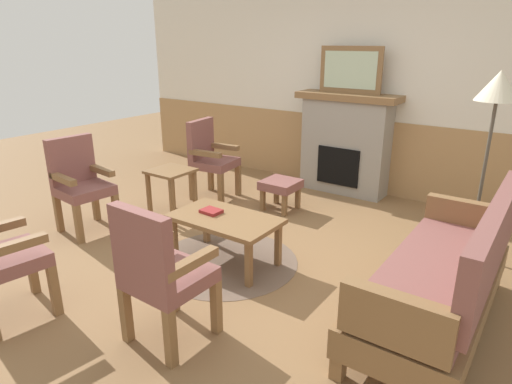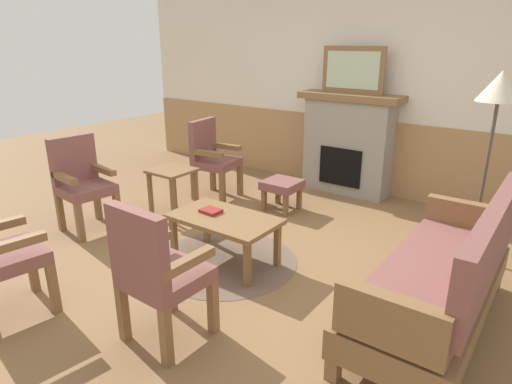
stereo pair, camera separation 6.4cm
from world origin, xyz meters
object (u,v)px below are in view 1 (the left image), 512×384
object	(u,v)px
coffee_table	(225,223)
book_on_table	(211,211)
footstool	(281,187)
armchair_front_left	(160,270)
fireplace	(345,143)
side_table	(171,180)
couch	(443,278)
floor_lamp_by_couch	(497,98)
armchair_near_fireplace	(80,181)
armchair_by_window_left	(210,156)
framed_picture	(350,70)

from	to	relation	value
coffee_table	book_on_table	world-z (taller)	book_on_table
footstool	armchair_front_left	xyz separation A→B (m)	(0.66, -2.49, 0.25)
fireplace	side_table	world-z (taller)	fireplace
book_on_table	side_table	xyz separation A→B (m)	(-1.02, 0.51, -0.02)
side_table	couch	bearing A→B (deg)	-7.97
coffee_table	floor_lamp_by_couch	distance (m)	2.51
floor_lamp_by_couch	armchair_front_left	bearing A→B (deg)	-119.43
book_on_table	footstool	world-z (taller)	book_on_table
book_on_table	armchair_near_fireplace	distance (m)	1.55
floor_lamp_by_couch	armchair_by_window_left	bearing A→B (deg)	-177.41
footstool	floor_lamp_by_couch	size ratio (longest dim) A/B	0.24
armchair_by_window_left	floor_lamp_by_couch	bearing A→B (deg)	2.59
couch	book_on_table	xyz separation A→B (m)	(-1.97, -0.09, 0.06)
framed_picture	side_table	distance (m)	2.54
coffee_table	armchair_by_window_left	world-z (taller)	armchair_by_window_left
armchair_by_window_left	floor_lamp_by_couch	distance (m)	3.19
book_on_table	side_table	world-z (taller)	side_table
framed_picture	coffee_table	bearing A→B (deg)	-90.55
armchair_front_left	side_table	size ratio (longest dim) A/B	1.78
armchair_near_fireplace	armchair_front_left	size ratio (longest dim) A/B	1.00
footstool	armchair_near_fireplace	size ratio (longest dim) A/B	0.41
book_on_table	armchair_by_window_left	xyz separation A→B (m)	(-1.11, 1.26, 0.08)
coffee_table	book_on_table	distance (m)	0.17
couch	fireplace	bearing A→B (deg)	127.28
armchair_by_window_left	framed_picture	bearing A→B (deg)	42.26
book_on_table	framed_picture	bearing A→B (deg)	85.70
book_on_table	armchair_front_left	size ratio (longest dim) A/B	0.18
armchair_near_fireplace	side_table	size ratio (longest dim) A/B	1.78
couch	framed_picture	bearing A→B (deg)	127.28
framed_picture	armchair_near_fireplace	world-z (taller)	framed_picture
coffee_table	armchair_near_fireplace	xyz separation A→B (m)	(-1.68, -0.28, 0.15)
footstool	armchair_by_window_left	world-z (taller)	armchair_by_window_left
coffee_table	armchair_front_left	xyz separation A→B (m)	(0.37, -1.10, 0.15)
book_on_table	footstool	xyz separation A→B (m)	(-0.13, 1.39, -0.17)
fireplace	armchair_by_window_left	xyz separation A→B (m)	(-1.29, -1.17, -0.11)
book_on_table	armchair_by_window_left	bearing A→B (deg)	131.21
book_on_table	side_table	distance (m)	1.14
floor_lamp_by_couch	footstool	bearing A→B (deg)	-179.55
footstool	framed_picture	bearing A→B (deg)	73.26
armchair_near_fireplace	side_table	distance (m)	0.95
book_on_table	armchair_near_fireplace	xyz separation A→B (m)	(-1.52, -0.29, 0.08)
armchair_front_left	framed_picture	bearing A→B (deg)	95.60
footstool	armchair_near_fireplace	distance (m)	2.19
fireplace	framed_picture	world-z (taller)	framed_picture
framed_picture	coffee_table	distance (m)	2.71
footstool	armchair_near_fireplace	world-z (taller)	armchair_near_fireplace
armchair_by_window_left	armchair_front_left	size ratio (longest dim) A/B	1.00
armchair_near_fireplace	armchair_by_window_left	world-z (taller)	same
fireplace	couch	xyz separation A→B (m)	(1.79, -2.35, -0.26)
fireplace	armchair_near_fireplace	xyz separation A→B (m)	(-1.71, -2.72, -0.11)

